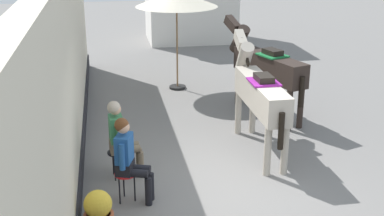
# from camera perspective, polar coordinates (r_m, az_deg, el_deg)

# --- Properties ---
(ground_plane) EXTENTS (40.00, 40.00, 0.00)m
(ground_plane) POSITION_cam_1_polar(r_m,az_deg,el_deg) (11.14, 0.42, -1.90)
(ground_plane) COLOR slate
(pub_facade_wall) EXTENTS (0.34, 14.00, 3.40)m
(pub_facade_wall) POSITION_cam_1_polar(r_m,az_deg,el_deg) (9.09, -13.82, 2.73)
(pub_facade_wall) COLOR beige
(pub_facade_wall) RESTS_ON ground_plane
(seated_visitor_near) EXTENTS (0.61, 0.49, 1.39)m
(seated_visitor_near) POSITION_cam_1_polar(r_m,az_deg,el_deg) (7.90, -7.12, -5.35)
(seated_visitor_near) COLOR red
(seated_visitor_near) RESTS_ON ground_plane
(seated_visitor_far) EXTENTS (0.61, 0.49, 1.39)m
(seated_visitor_far) POSITION_cam_1_polar(r_m,az_deg,el_deg) (8.68, -8.03, -3.03)
(seated_visitor_far) COLOR black
(seated_visitor_far) RESTS_ON ground_plane
(saddled_horse_near) EXTENTS (0.50, 3.00, 2.06)m
(saddled_horse_near) POSITION_cam_1_polar(r_m,az_deg,el_deg) (9.64, 7.53, 1.75)
(saddled_horse_near) COLOR #B2A899
(saddled_horse_near) RESTS_ON ground_plane
(saddled_horse_far) EXTENTS (1.22, 2.88, 2.06)m
(saddled_horse_far) POSITION_cam_1_polar(r_m,az_deg,el_deg) (11.60, 8.23, 4.79)
(saddled_horse_far) COLOR #2D231E
(saddled_horse_far) RESTS_ON ground_plane
(flower_planter_middle) EXTENTS (0.43, 0.43, 0.64)m
(flower_planter_middle) POSITION_cam_1_polar(r_m,az_deg,el_deg) (7.40, -10.44, -11.24)
(flower_planter_middle) COLOR #A85638
(flower_planter_middle) RESTS_ON ground_plane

